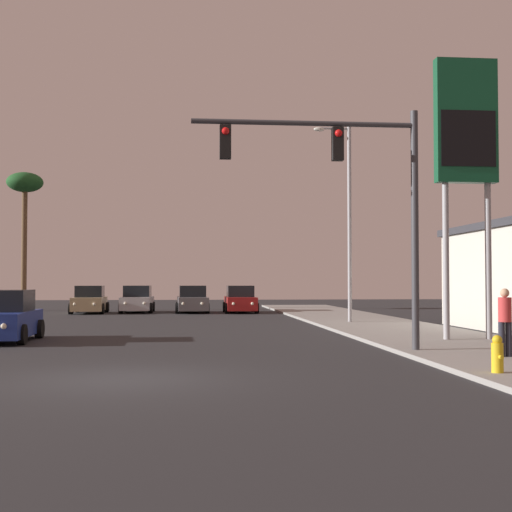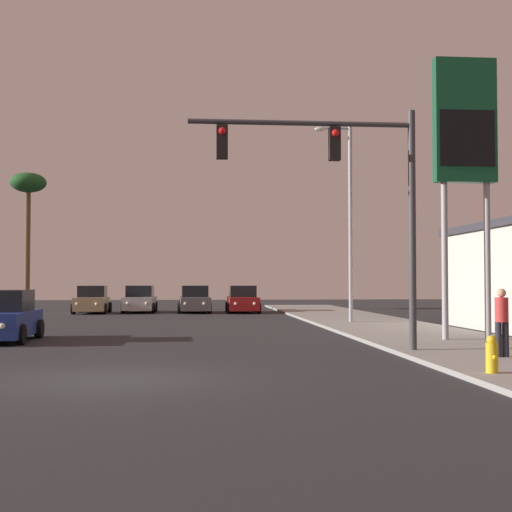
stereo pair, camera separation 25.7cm
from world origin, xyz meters
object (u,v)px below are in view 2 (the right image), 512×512
car_silver (140,300)px  car_red (243,300)px  car_grey (195,300)px  pedestrian_on_sidewalk (502,319)px  gas_station_sign (465,136)px  palm_tree_far (28,191)px  fire_hydrant (492,355)px  car_tan (92,301)px  traffic_light_mast (350,181)px  street_lamp (348,212)px  car_blue (3,318)px

car_silver → car_red: bearing=173.1°
car_red → car_silver: bearing=-8.3°
car_grey → pedestrian_on_sidewalk: pedestrian_on_sidewalk is taller
gas_station_sign → pedestrian_on_sidewalk: size_ratio=5.39×
palm_tree_far → car_red: bearing=-17.4°
fire_hydrant → pedestrian_on_sidewalk: 3.34m
car_red → gas_station_sign: size_ratio=0.48×
car_grey → fire_hydrant: bearing=99.1°
fire_hydrant → car_tan: bearing=112.0°
traffic_light_mast → fire_hydrant: 6.67m
street_lamp → pedestrian_on_sidewalk: 15.65m
car_grey → pedestrian_on_sidewalk: bearing=103.2°
traffic_light_mast → palm_tree_far: 33.67m
car_red → street_lamp: (4.00, -12.22, 4.36)m
traffic_light_mast → street_lamp: bearing=78.1°
car_silver → traffic_light_mast: traffic_light_mast is taller
car_tan → gas_station_sign: bearing=122.1°
car_silver → pedestrian_on_sidewalk: bearing=112.5°
car_blue → pedestrian_on_sidewalk: (13.76, -7.09, 0.27)m
car_tan → car_grey: same height
pedestrian_on_sidewalk → car_tan: bearing=116.7°
car_blue → palm_tree_far: palm_tree_far is taller
car_tan → car_grey: bearing=179.5°
street_lamp → palm_tree_far: bearing=137.5°
car_blue → palm_tree_far: bearing=-79.9°
car_blue → palm_tree_far: size_ratio=0.47×
car_tan → gas_station_sign: gas_station_sign is taller
car_tan → car_red: size_ratio=1.01×
car_tan → palm_tree_far: bearing=-43.0°
car_grey → pedestrian_on_sidewalk: (7.52, -27.54, 0.27)m
fire_hydrant → palm_tree_far: size_ratio=0.08×
car_blue → gas_station_sign: (14.89, -1.96, 5.86)m
car_tan → fire_hydrant: bearing=110.3°
palm_tree_far → car_tan: bearing=-41.3°
street_lamp → gas_station_sign: (1.67, -9.97, 1.50)m
traffic_light_mast → pedestrian_on_sidewalk: (3.32, -1.95, -3.63)m
car_blue → fire_hydrant: (12.25, -10.02, -0.27)m
car_tan → street_lamp: (13.22, -12.32, 4.36)m
car_silver → pedestrian_on_sidewalk: pedestrian_on_sidewalk is taller
car_silver → car_blue: bearing=83.7°
car_tan → pedestrian_on_sidewalk: bearing=115.0°
car_tan → car_silver: (2.83, 0.81, 0.00)m
car_blue → fire_hydrant: 15.83m
car_silver → car_blue: same height
car_blue → traffic_light_mast: (10.45, -5.14, 3.90)m
car_silver → pedestrian_on_sidewalk: size_ratio=2.59×
car_blue → fire_hydrant: size_ratio=5.70×
fire_hydrant → pedestrian_on_sidewalk: pedestrian_on_sidewalk is taller
car_tan → pedestrian_on_sidewalk: pedestrian_on_sidewalk is taller
car_tan → pedestrian_on_sidewalk: (13.77, -27.42, 0.27)m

